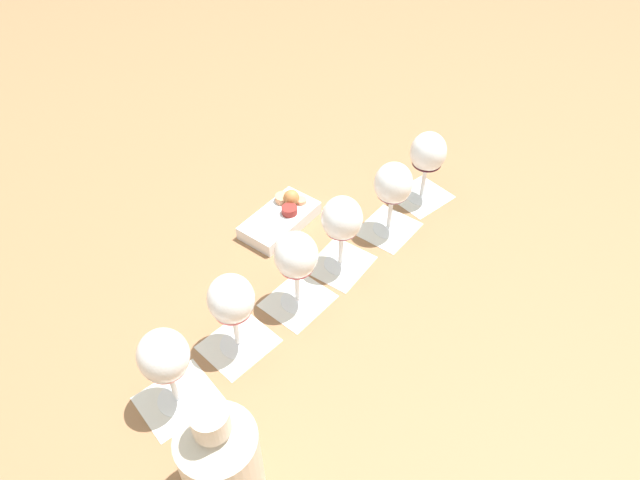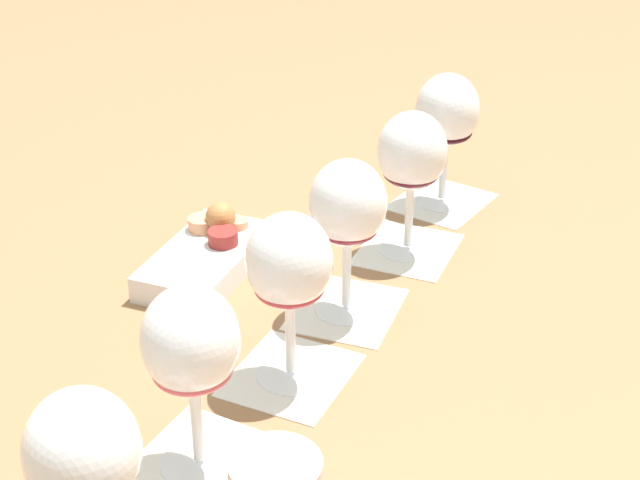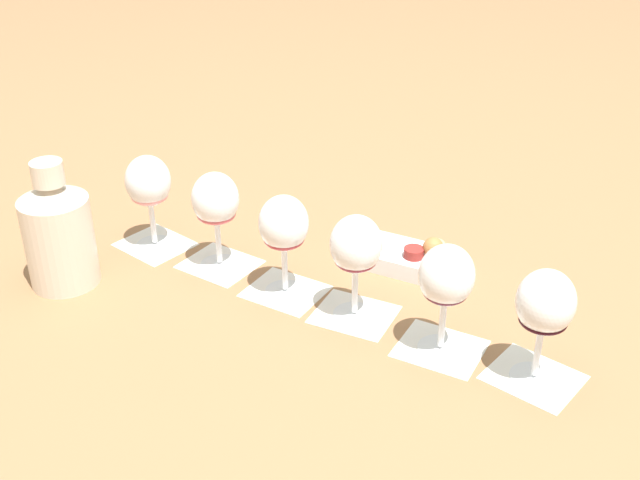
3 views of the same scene
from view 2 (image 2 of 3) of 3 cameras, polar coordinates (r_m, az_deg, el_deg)
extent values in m
plane|color=#936642|center=(0.99, 0.03, -5.80)|extent=(8.00, 8.00, 0.00)
cube|color=silver|center=(0.84, -7.01, -12.76)|extent=(0.16, 0.16, 0.00)
cube|color=silver|center=(0.94, -1.70, -7.85)|extent=(0.16, 0.16, 0.00)
cube|color=silver|center=(1.03, 1.53, -4.04)|extent=(0.16, 0.16, 0.00)
cube|color=silver|center=(1.15, 5.11, -0.54)|extent=(0.16, 0.16, 0.00)
cube|color=silver|center=(1.26, 7.07, 2.25)|extent=(0.15, 0.16, 0.00)
ellipsoid|color=white|center=(0.68, -13.67, -11.84)|extent=(0.08, 0.08, 0.09)
cylinder|color=white|center=(0.84, -7.02, -12.57)|extent=(0.07, 0.07, 0.01)
cylinder|color=white|center=(0.82, -7.20, -10.32)|extent=(0.01, 0.01, 0.08)
ellipsoid|color=white|center=(0.77, -7.55, -5.77)|extent=(0.08, 0.08, 0.09)
ellipsoid|color=#CF555F|center=(0.79, -7.42, -7.48)|extent=(0.06, 0.06, 0.02)
cylinder|color=white|center=(0.93, -1.70, -7.66)|extent=(0.07, 0.07, 0.01)
cylinder|color=white|center=(0.91, -1.74, -5.51)|extent=(0.01, 0.01, 0.08)
ellipsoid|color=white|center=(0.87, -1.81, -1.21)|extent=(0.08, 0.08, 0.09)
ellipsoid|color=#A42E39|center=(0.88, -1.79, -2.73)|extent=(0.06, 0.06, 0.03)
cylinder|color=white|center=(1.03, 1.53, -3.87)|extent=(0.07, 0.07, 0.01)
cylinder|color=white|center=(1.01, 1.56, -1.83)|extent=(0.01, 0.01, 0.08)
ellipsoid|color=white|center=(0.97, 1.62, 2.17)|extent=(0.08, 0.08, 0.09)
ellipsoid|color=maroon|center=(0.98, 1.60, 0.84)|extent=(0.06, 0.06, 0.03)
cylinder|color=white|center=(1.14, 5.12, -0.38)|extent=(0.07, 0.07, 0.01)
cylinder|color=white|center=(1.12, 5.21, 1.52)|extent=(0.01, 0.01, 0.08)
ellipsoid|color=white|center=(1.09, 5.39, 5.19)|extent=(0.08, 0.08, 0.09)
ellipsoid|color=#460E1D|center=(1.10, 5.33, 3.99)|extent=(0.06, 0.06, 0.03)
cylinder|color=white|center=(1.26, 7.08, 2.41)|extent=(0.07, 0.07, 0.01)
cylinder|color=white|center=(1.24, 7.20, 4.16)|extent=(0.01, 0.01, 0.08)
ellipsoid|color=white|center=(1.21, 7.42, 7.53)|extent=(0.08, 0.08, 0.09)
ellipsoid|color=black|center=(1.22, 7.34, 6.27)|extent=(0.06, 0.06, 0.02)
cube|color=silver|center=(1.10, -6.64, -1.20)|extent=(0.19, 0.19, 0.03)
cylinder|color=maroon|center=(1.09, -5.66, 0.16)|extent=(0.03, 0.03, 0.02)
cylinder|color=tan|center=(1.13, -4.77, 0.98)|extent=(0.02, 0.02, 0.01)
sphere|color=#B2703D|center=(1.12, -5.81, 1.33)|extent=(0.03, 0.03, 0.03)
cylinder|color=tan|center=(1.13, -6.84, 0.96)|extent=(0.03, 0.03, 0.01)
camera|label=1|loc=(0.36, 105.93, 55.04)|focal=32.00mm
camera|label=3|loc=(1.40, 55.10, 23.92)|focal=45.00mm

